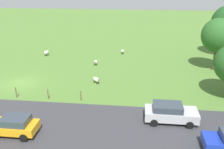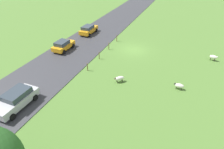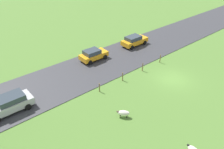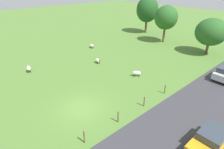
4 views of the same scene
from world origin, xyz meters
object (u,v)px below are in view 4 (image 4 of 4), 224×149
object	(u,v)px
sheep_3	(98,60)
tree_2	(211,32)
sheep_1	(92,46)
tree_1	(166,18)
car_1	(211,140)
sheep_0	(29,68)
tree_0	(147,10)
sheep_2	(137,73)

from	to	relation	value
sheep_3	tree_2	distance (m)	18.94
sheep_1	tree_1	distance (m)	15.28
sheep_3	sheep_1	bearing A→B (deg)	151.49
sheep_3	car_1	bearing A→B (deg)	-10.88
sheep_0	sheep_3	size ratio (longest dim) A/B	1.03
sheep_0	tree_0	xyz separation A→B (m)	(-3.38, 28.73, 4.70)
sheep_0	car_1	world-z (taller)	car_1
tree_0	tree_2	distance (m)	16.54
tree_0	tree_2	world-z (taller)	tree_0
sheep_1	tree_1	bearing A→B (deg)	63.78
tree_2	car_1	xyz separation A→B (m)	(9.09, -19.85, -2.87)
car_1	sheep_2	bearing A→B (deg)	157.23
sheep_0	sheep_2	world-z (taller)	sheep_0
tree_2	sheep_1	bearing A→B (deg)	-139.82
sheep_3	tree_0	xyz separation A→B (m)	(-7.17, 19.85, 4.79)
sheep_0	sheep_1	xyz separation A→B (m)	(-2.58, 12.34, -0.10)
tree_0	sheep_2	bearing A→B (deg)	-53.19
tree_1	sheep_1	bearing A→B (deg)	-116.22
sheep_0	tree_2	size ratio (longest dim) A/B	0.19
sheep_2	tree_1	size ratio (longest dim) A/B	0.17
sheep_2	sheep_3	distance (m)	6.85
car_1	sheep_3	bearing A→B (deg)	169.12
tree_1	tree_2	distance (m)	8.90
tree_0	tree_2	bearing A→B (deg)	-12.13
sheep_0	car_1	xyz separation A→B (m)	(21.81, 5.41, 0.30)
sheep_3	tree_1	size ratio (longest dim) A/B	0.16
tree_2	tree_1	bearing A→B (deg)	178.60
sheep_0	tree_1	distance (m)	26.13
sheep_3	tree_2	size ratio (longest dim) A/B	0.19
sheep_2	tree_0	world-z (taller)	tree_0
sheep_0	sheep_2	bearing A→B (deg)	43.94
sheep_0	tree_1	size ratio (longest dim) A/B	0.16
sheep_3	tree_0	distance (m)	21.64
sheep_2	tree_2	size ratio (longest dim) A/B	0.20
tree_2	sheep_0	bearing A→B (deg)	-116.73
sheep_3	car_1	distance (m)	18.35
sheep_2	sheep_3	size ratio (longest dim) A/B	1.07
sheep_1	sheep_3	bearing A→B (deg)	-28.51
tree_0	tree_1	world-z (taller)	tree_0
tree_1	tree_2	size ratio (longest dim) A/B	1.20
sheep_1	tree_2	world-z (taller)	tree_2
sheep_0	car_1	bearing A→B (deg)	13.94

